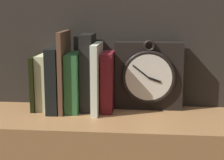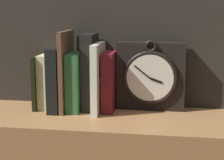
# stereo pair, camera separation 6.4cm
# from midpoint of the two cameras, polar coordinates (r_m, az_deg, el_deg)

# --- Properties ---
(clock) EXTENTS (0.22, 0.06, 0.23)m
(clock) POSITION_cam_midpoint_polar(r_m,az_deg,el_deg) (1.23, 7.38, 0.57)
(clock) COLOR black
(clock) RESTS_ON bookshelf
(book_slot0_black) EXTENTS (0.01, 0.12, 0.18)m
(book_slot0_black) POSITION_cam_midpoint_polar(r_m,az_deg,el_deg) (1.26, -9.58, -0.23)
(book_slot0_black) COLOR black
(book_slot0_black) RESTS_ON bookshelf
(book_slot1_cream) EXTENTS (0.04, 0.11, 0.18)m
(book_slot1_cream) POSITION_cam_midpoint_polar(r_m,az_deg,el_deg) (1.26, -8.38, -0.17)
(book_slot1_cream) COLOR beige
(book_slot1_cream) RESTS_ON bookshelf
(book_slot2_black) EXTENTS (0.04, 0.15, 0.21)m
(book_slot2_black) POSITION_cam_midpoint_polar(r_m,az_deg,el_deg) (1.23, -6.75, 0.23)
(book_slot2_black) COLOR black
(book_slot2_black) RESTS_ON bookshelf
(book_slot3_brown) EXTENTS (0.01, 0.15, 0.26)m
(book_slot3_brown) POSITION_cam_midpoint_polar(r_m,az_deg,el_deg) (1.22, -5.49, 1.37)
(book_slot3_brown) COLOR brown
(book_slot3_brown) RESTS_ON bookshelf
(book_slot4_green) EXTENTS (0.04, 0.14, 0.19)m
(book_slot4_green) POSITION_cam_midpoint_polar(r_m,az_deg,el_deg) (1.22, -4.01, -0.24)
(book_slot4_green) COLOR #2F6535
(book_slot4_green) RESTS_ON bookshelf
(book_slot5_black) EXTENTS (0.04, 0.11, 0.25)m
(book_slot5_black) POSITION_cam_midpoint_polar(r_m,az_deg,el_deg) (1.22, -1.92, 1.22)
(book_slot5_black) COLOR black
(book_slot5_black) RESTS_ON bookshelf
(book_slot6_white) EXTENTS (0.02, 0.16, 0.22)m
(book_slot6_white) POSITION_cam_midpoint_polar(r_m,az_deg,el_deg) (1.20, -0.58, 0.34)
(book_slot6_white) COLOR white
(book_slot6_white) RESTS_ON bookshelf
(book_slot7_maroon) EXTENTS (0.04, 0.12, 0.19)m
(book_slot7_maroon) POSITION_cam_midpoint_polar(r_m,az_deg,el_deg) (1.21, 1.11, -0.25)
(book_slot7_maroon) COLOR maroon
(book_slot7_maroon) RESTS_ON bookshelf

